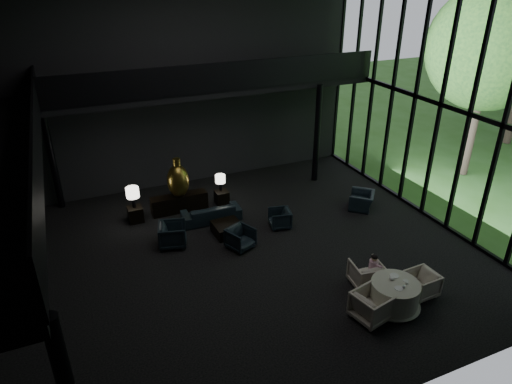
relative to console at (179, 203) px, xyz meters
name	(u,v)px	position (x,y,z in m)	size (l,w,h in m)	color
floor	(244,256)	(1.07, -3.60, -0.32)	(14.00, 12.00, 0.02)	black
wall_back	(183,85)	(1.07, 2.40, 3.68)	(14.00, 0.04, 8.00)	black
wall_front	(382,243)	(1.07, -9.60, 3.68)	(14.00, 0.04, 8.00)	black
curtain_wall	(441,104)	(8.02, -3.60, 3.68)	(0.20, 12.00, 8.00)	black
mezzanine_back	(217,88)	(2.07, 1.40, 3.68)	(12.00, 2.00, 0.25)	black
railing_left	(36,136)	(-3.93, -3.60, 4.28)	(0.06, 12.00, 1.00)	black
railing_back	(226,77)	(2.07, 0.40, 4.28)	(12.00, 0.06, 1.00)	black
column_nw	(51,156)	(-3.93, 2.10, 1.68)	(0.24, 0.24, 4.00)	black
column_ne	(317,134)	(5.87, 0.40, 1.68)	(0.24, 0.24, 4.00)	black
tree_near	(490,48)	(12.07, -1.60, 4.91)	(4.80, 4.80, 7.65)	#382D23
console	(179,203)	(0.00, 0.00, 0.00)	(2.04, 0.46, 0.65)	black
bronze_urn	(178,180)	(0.00, -0.09, 0.94)	(0.77, 0.77, 1.44)	olive
side_table_left	(135,214)	(-1.60, -0.11, -0.05)	(0.49, 0.49, 0.54)	black
table_lamp_left	(133,193)	(-1.60, -0.08, 0.75)	(0.45, 0.45, 0.75)	black
side_table_right	(222,197)	(1.60, -0.07, -0.07)	(0.46, 0.46, 0.51)	black
table_lamp_right	(220,179)	(1.60, 0.02, 0.63)	(0.37, 0.37, 0.62)	black
sofa	(211,210)	(0.84, -1.11, 0.07)	(2.00, 0.59, 0.78)	#13242C
lounge_armchair_west	(172,232)	(-0.79, -2.14, 0.15)	(0.92, 0.86, 0.94)	black
lounge_armchair_east	(280,218)	(2.84, -2.46, 0.00)	(0.63, 0.59, 0.64)	black
lounge_armchair_south	(240,237)	(1.13, -3.14, 0.06)	(0.74, 0.69, 0.76)	black
window_armchair	(362,199)	(6.18, -2.47, 0.05)	(0.87, 0.56, 0.76)	black
coffee_table	(227,229)	(1.03, -2.18, -0.13)	(0.89, 0.89, 0.39)	black
dining_table	(394,296)	(3.74, -7.32, 0.00)	(1.41, 1.41, 0.75)	white
dining_chair_north	(366,272)	(3.62, -6.28, 0.11)	(0.84, 0.79, 0.86)	#C7B499
dining_chair_east	(421,283)	(4.73, -7.22, 0.06)	(0.75, 0.70, 0.77)	tan
dining_chair_west	(372,303)	(2.93, -7.46, 0.16)	(0.94, 0.88, 0.97)	tan
child	(374,263)	(3.79, -6.34, 0.39)	(0.25, 0.25, 0.54)	#D396BB
plate_a	(399,288)	(3.66, -7.52, 0.43)	(0.21, 0.21, 0.01)	white
plate_b	(394,276)	(3.91, -7.05, 0.43)	(0.24, 0.24, 0.02)	white
saucer	(406,281)	(4.03, -7.35, 0.43)	(0.15, 0.15, 0.01)	white
coffee_cup	(407,283)	(3.97, -7.45, 0.46)	(0.07, 0.07, 0.05)	white
cereal_bowl	(392,278)	(3.74, -7.15, 0.46)	(0.15, 0.15, 0.07)	white
cream_pot	(404,287)	(3.80, -7.55, 0.46)	(0.06, 0.06, 0.07)	#99999E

